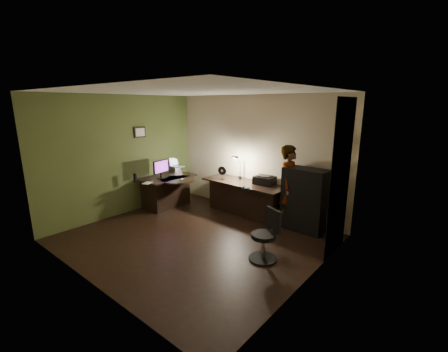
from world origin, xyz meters
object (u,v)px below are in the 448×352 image
Objects in this scene: monitor at (161,172)px; office_chair at (264,236)px; cabinet at (304,200)px; person at (289,186)px; desk_left at (167,191)px; desk_right at (244,198)px.

office_chair is at bearing -17.66° from monitor.
person is (-0.35, 0.03, 0.21)m from cabinet.
monitor reaches higher than desk_left.
desk_right is 4.16× the size of monitor.
office_chair reaches higher than desk_right.
desk_left is 1.04× the size of cabinet.
cabinet is 2.60× the size of monitor.
desk_left and desk_right have the same top height.
cabinet reaches higher than desk_right.
desk_right is 1.60× the size of cabinet.
monitor is at bearing -167.06° from office_chair.
desk_right is at bearing 86.69° from person.
person reaches higher than monitor.
monitor is (0.07, -0.22, 0.55)m from desk_left.
monitor is 3.28m from office_chair.
monitor is at bearing -73.53° from desk_left.
cabinet is 3.35m from monitor.
desk_left is 0.65× the size of desk_right.
monitor is 3.01m from person.
person reaches higher than desk_right.
person is (2.88, 0.84, 0.47)m from desk_left.
desk_right is at bearing 21.06° from monitor.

